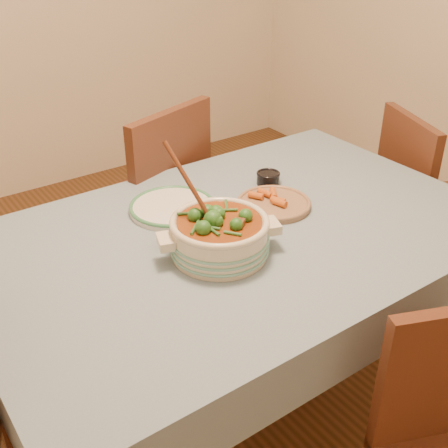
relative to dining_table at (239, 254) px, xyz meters
name	(u,v)px	position (x,y,z in m)	size (l,w,h in m)	color
floor	(237,396)	(0.00, 0.00, -0.66)	(4.50, 4.50, 0.00)	#442B13
dining_table	(239,254)	(0.00, 0.00, 0.00)	(1.68, 1.08, 0.76)	brown
stew_casserole	(219,233)	(-0.14, -0.08, 0.17)	(0.37, 0.36, 0.35)	beige
white_plate	(172,207)	(-0.11, 0.24, 0.11)	(0.34, 0.34, 0.03)	silver
condiment_bowl	(268,177)	(0.29, 0.21, 0.12)	(0.09, 0.09, 0.05)	black
fried_plate	(274,202)	(0.19, 0.06, 0.11)	(0.26, 0.26, 0.04)	#8E6C4F
chair_far	(154,200)	(0.05, 0.69, -0.11)	(0.58, 0.58, 0.98)	#512819
chair_right	(421,199)	(1.08, 0.08, -0.15)	(0.55, 0.55, 0.90)	#512819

